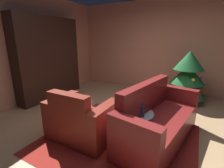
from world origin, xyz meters
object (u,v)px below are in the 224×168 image
object	(u,v)px
bookshelf_unit	(53,60)
coffee_table	(133,115)
bottle_on_table	(142,111)
book_stack_on_table	(129,111)
armchair_red	(81,121)
decorated_tree	(188,76)
couch_red	(158,122)

from	to	relation	value
bookshelf_unit	coffee_table	world-z (taller)	bookshelf_unit
bookshelf_unit	coffee_table	xyz separation A→B (m)	(2.76, -0.92, -0.64)
bookshelf_unit	bottle_on_table	xyz separation A→B (m)	(2.93, -0.98, -0.50)
bookshelf_unit	book_stack_on_table	world-z (taller)	bookshelf_unit
armchair_red	coffee_table	bearing A→B (deg)	27.01
coffee_table	book_stack_on_table	xyz separation A→B (m)	(-0.05, -0.05, 0.08)
bookshelf_unit	decorated_tree	xyz separation A→B (m)	(3.39, 1.27, -0.36)
decorated_tree	armchair_red	bearing A→B (deg)	-118.40
couch_red	coffee_table	xyz separation A→B (m)	(-0.37, -0.16, 0.10)
book_stack_on_table	couch_red	bearing A→B (deg)	26.79
bookshelf_unit	coffee_table	distance (m)	2.98
coffee_table	bottle_on_table	distance (m)	0.23
armchair_red	book_stack_on_table	distance (m)	0.81
couch_red	coffee_table	bearing A→B (deg)	-156.63
armchair_red	decorated_tree	distance (m)	2.95
armchair_red	bottle_on_table	size ratio (longest dim) A/B	4.62
bookshelf_unit	bottle_on_table	distance (m)	3.13
armchair_red	bottle_on_table	distance (m)	1.02
book_stack_on_table	bottle_on_table	xyz separation A→B (m)	(0.22, -0.01, 0.06)
bookshelf_unit	armchair_red	size ratio (longest dim) A/B	2.05
bookshelf_unit	armchair_red	bearing A→B (deg)	-33.20
armchair_red	couch_red	distance (m)	1.26
coffee_table	bottle_on_table	size ratio (longest dim) A/B	2.86
armchair_red	book_stack_on_table	bearing A→B (deg)	25.29
couch_red	coffee_table	world-z (taller)	couch_red
book_stack_on_table	bottle_on_table	world-z (taller)	bottle_on_table
couch_red	armchair_red	bearing A→B (deg)	-154.15
armchair_red	book_stack_on_table	size ratio (longest dim) A/B	5.13
bottle_on_table	bookshelf_unit	bearing A→B (deg)	161.44
couch_red	bookshelf_unit	bearing A→B (deg)	166.33
armchair_red	bottle_on_table	bearing A→B (deg)	19.21
armchair_red	decorated_tree	xyz separation A→B (m)	(1.39, 2.58, 0.39)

